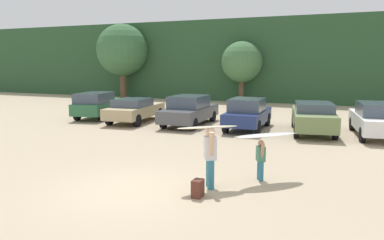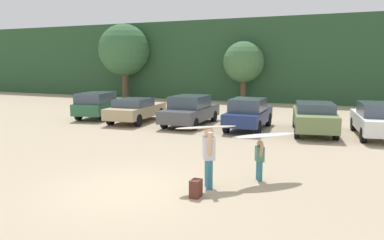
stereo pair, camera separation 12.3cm
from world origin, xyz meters
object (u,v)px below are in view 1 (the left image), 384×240
at_px(parked_car_dark_gray, 189,110).
at_px(backpack_dropped, 198,188).
at_px(parked_car_white, 378,119).
at_px(parked_car_navy, 248,114).
at_px(surfboard_cream, 208,127).
at_px(surfboard_white, 265,135).
at_px(person_adult, 210,154).
at_px(parked_car_tan, 135,109).
at_px(parked_car_forest_green, 99,104).
at_px(person_child, 261,158).
at_px(parked_car_olive_green, 313,117).

distance_m(parked_car_dark_gray, backpack_dropped, 11.32).
height_order(parked_car_dark_gray, parked_car_white, parked_car_dark_gray).
height_order(parked_car_navy, surfboard_cream, surfboard_cream).
height_order(parked_car_white, surfboard_white, parked_car_white).
distance_m(parked_car_dark_gray, surfboard_cream, 10.43).
bearing_deg(surfboard_cream, surfboard_white, -178.82).
bearing_deg(person_adult, surfboard_white, -163.29).
bearing_deg(parked_car_navy, parked_car_white, -88.25).
distance_m(parked_car_tan, backpack_dropped, 12.78).
bearing_deg(parked_car_navy, parked_car_dark_gray, 84.70).
xyz_separation_m(parked_car_forest_green, person_adult, (10.93, -9.79, 0.10)).
relative_size(parked_car_forest_green, backpack_dropped, 11.03).
bearing_deg(parked_car_tan, person_adult, -144.15).
xyz_separation_m(parked_car_white, person_child, (-3.45, -8.49, -0.15)).
relative_size(parked_car_dark_gray, surfboard_cream, 2.89).
relative_size(parked_car_navy, surfboard_white, 2.30).
bearing_deg(person_adult, backpack_dropped, 60.12).
bearing_deg(parked_car_tan, parked_car_dark_gray, -89.87).
relative_size(person_adult, surfboard_cream, 1.01).
height_order(parked_car_tan, surfboard_cream, surfboard_cream).
height_order(parked_car_dark_gray, backpack_dropped, parked_car_dark_gray).
bearing_deg(person_adult, parked_car_white, -143.50).
xyz_separation_m(parked_car_white, surfboard_white, (-3.34, -8.46, 0.50)).
height_order(parked_car_tan, surfboard_white, surfboard_white).
xyz_separation_m(parked_car_dark_gray, parked_car_white, (9.27, 0.22, 0.01)).
xyz_separation_m(parked_car_olive_green, surfboard_white, (-0.53, -8.36, 0.53)).
bearing_deg(backpack_dropped, person_adult, 88.40).
height_order(parked_car_forest_green, backpack_dropped, parked_car_forest_green).
height_order(parked_car_tan, parked_car_navy, parked_car_navy).
xyz_separation_m(person_adult, person_child, (1.11, 1.18, -0.27)).
relative_size(parked_car_olive_green, person_child, 4.20).
xyz_separation_m(parked_car_navy, person_child, (2.52, -8.09, -0.15)).
bearing_deg(parked_car_navy, surfboard_white, -164.03).
distance_m(parked_car_tan, parked_car_navy, 6.57).
distance_m(parked_car_tan, person_adult, 12.14).
height_order(surfboard_cream, surfboard_white, surfboard_cream).
bearing_deg(parked_car_tan, parked_car_forest_green, 72.52).
relative_size(parked_car_tan, surfboard_cream, 2.82).
xyz_separation_m(person_adult, surfboard_white, (1.22, 1.22, 0.39)).
relative_size(parked_car_white, surfboard_cream, 2.92).
relative_size(parked_car_navy, parked_car_olive_green, 0.85).
xyz_separation_m(parked_car_forest_green, parked_car_olive_green, (12.68, -0.22, -0.04)).
height_order(parked_car_dark_gray, person_adult, person_adult).
relative_size(person_adult, surfboard_white, 0.90).
height_order(parked_car_tan, parked_car_olive_green, parked_car_olive_green).
xyz_separation_m(parked_car_tan, surfboard_cream, (7.85, -9.03, 0.90)).
relative_size(parked_car_dark_gray, parked_car_navy, 1.13).
relative_size(parked_car_tan, parked_car_olive_green, 0.94).
distance_m(person_adult, surfboard_cream, 0.72).
bearing_deg(surfboard_cream, person_adult, 96.68).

